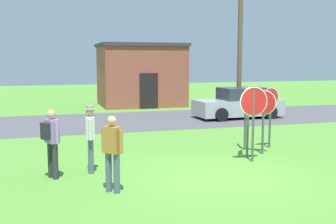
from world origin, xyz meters
The scene contains 13 objects.
ground_plane centered at (0.00, 0.00, 0.00)m, with size 80.00×80.00×0.00m, color #518E33.
street_asphalt centered at (0.00, 10.09, 0.00)m, with size 60.00×6.40×0.01m, color #4C4C51.
building_background centered at (1.84, 16.57, 1.95)m, with size 5.25×4.27×3.89m.
utility_pole centered at (5.41, 9.94, 4.59)m, with size 1.80×0.24×8.81m.
parked_car_on_street centered at (5.23, 9.52, 0.69)m, with size 4.35×2.12×1.51m.
stop_sign_leaning_left centered at (1.62, 1.69, 1.44)m, with size 0.42×0.62×2.11m.
stop_sign_rear_left centered at (2.98, 2.74, 1.32)m, with size 0.61×0.10×1.99m.
stop_sign_rear_right centered at (1.54, 1.22, 1.47)m, with size 0.84×0.07×2.14m.
stop_sign_nearest centered at (2.05, 2.69, 1.38)m, with size 0.27×0.75×2.02m.
stop_sign_tallest centered at (2.30, 2.00, 1.34)m, with size 0.59×0.50×1.98m.
person_in_dark_shirt centered at (-2.72, -0.39, 0.95)m, with size 0.41×0.45×1.69m.
person_with_sunhat centered at (-3.96, 1.10, 0.98)m, with size 0.46×0.51×1.69m.
person_holding_notes centered at (-2.99, 1.38, 0.98)m, with size 0.32×0.57×1.74m.
Camera 1 is at (-4.09, -9.15, 2.88)m, focal length 44.32 mm.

